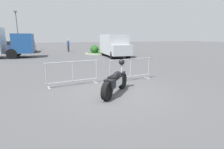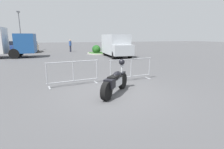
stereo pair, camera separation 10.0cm
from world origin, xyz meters
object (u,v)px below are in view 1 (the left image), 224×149
Objects in this scene: delivery_van at (114,45)px; street_lamp at (17,25)px; crowd_barrier_near at (73,73)px; crowd_barrier_far at (130,69)px; pedestrian at (68,45)px; parked_car_tan at (29,47)px; parked_car_blue at (6,47)px; motorcycle at (115,81)px.

delivery_van is 16.36m from street_lamp.
crowd_barrier_far is at bearing 0.00° from crowd_barrier_near.
crowd_barrier_far is 17.67m from pedestrian.
crowd_barrier_far is (2.74, 0.00, 0.00)m from crowd_barrier_near.
parked_car_tan is at bearing 109.11° from crowd_barrier_far.
parked_car_blue is (-6.64, 19.30, 0.20)m from crowd_barrier_near.
parked_car_tan is at bearing -168.63° from pedestrian.
parked_car_tan is 2.48× the size of pedestrian.
parked_car_tan is at bearing -61.90° from street_lamp.
pedestrian reaches higher than parked_car_tan.
street_lamp reaches higher than parked_car_blue.
delivery_van is at bearing -48.02° from street_lamp.
pedestrian is (-4.03, 7.75, -0.32)m from delivery_van.
crowd_barrier_near and crowd_barrier_far have the same top height.
motorcycle is 24.72m from street_lamp.
parked_car_blue is (-9.38, 19.30, 0.20)m from crowd_barrier_far.
motorcycle reaches higher than crowd_barrier_near.
motorcycle is at bearing -160.11° from parked_car_blue.
crowd_barrier_near is at bearing -69.64° from pedestrian.
crowd_barrier_far is at bearing -60.76° from pedestrian.
parked_car_tan is (-3.79, 18.85, 0.16)m from crowd_barrier_near.
street_lamp is at bearing 172.54° from pedestrian.
crowd_barrier_far is 10.25m from delivery_van.
street_lamp is (-6.79, 4.28, 2.79)m from pedestrian.
pedestrian is (1.36, 17.62, 0.36)m from crowd_barrier_near.
parked_car_tan reaches higher than crowd_barrier_near.
delivery_van reaches higher than parked_car_tan.
parked_car_blue reaches higher than crowd_barrier_far.
crowd_barrier_near is 0.54× the size of parked_car_tan.
motorcycle is 2.14m from crowd_barrier_far.
pedestrian is at bearing 41.48° from motorcycle.
street_lamp is at bearing -26.15° from parked_car_blue.
parked_car_tan is 0.74× the size of street_lamp.
motorcycle is at bearing -65.20° from pedestrian.
street_lamp is at bearing -136.44° from delivery_van.
motorcycle is 19.27m from pedestrian.
delivery_van is (4.03, 11.52, 0.77)m from motorcycle.
delivery_van is at bearing -37.71° from pedestrian.
motorcycle is 0.39× the size of parked_car_blue.
street_lamp is (-10.82, 12.03, 2.47)m from delivery_van.
pedestrian is (-1.37, 17.62, 0.36)m from crowd_barrier_far.
parked_car_blue is 1.06× the size of parked_car_tan.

